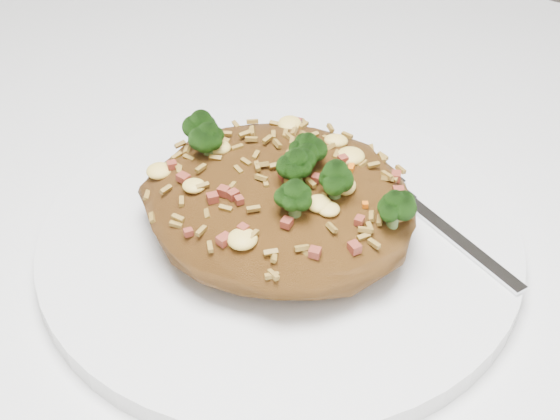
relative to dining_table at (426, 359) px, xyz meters
The scene contains 4 objects.
dining_table is the anchor object (origin of this frame).
plate 0.14m from the dining_table, 154.75° to the right, with size 0.29×0.29×0.01m, color white.
fried_rice 0.17m from the dining_table, 154.69° to the right, with size 0.17×0.15×0.07m.
fork 0.11m from the dining_table, 137.24° to the left, with size 0.15×0.08×0.00m.
Camera 1 is at (0.11, -0.34, 1.08)m, focal length 50.00 mm.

